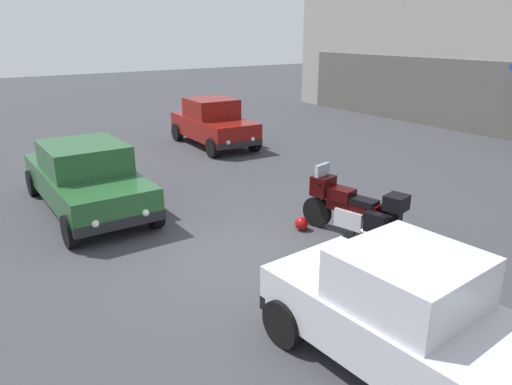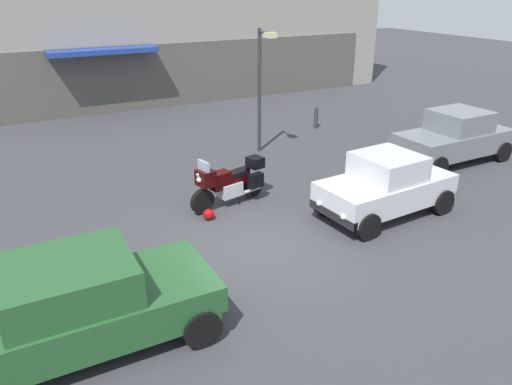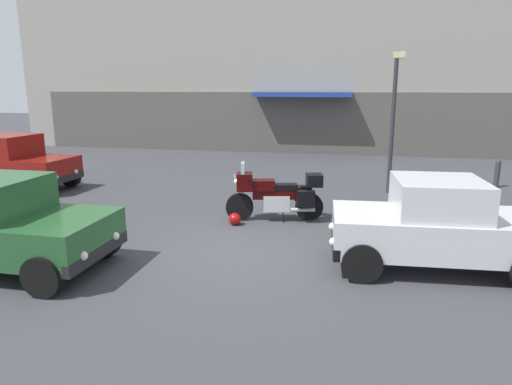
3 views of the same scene
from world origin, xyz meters
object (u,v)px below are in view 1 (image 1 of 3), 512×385
car_sedan_far (86,177)px  car_wagon_end (213,123)px  car_compact_side (405,316)px  helmet (302,224)px  motorcycle (354,208)px

car_sedan_far → car_wagon_end: car_wagon_end is taller
car_sedan_far → car_compact_side: bearing=11.2°
car_sedan_far → car_wagon_end: 6.77m
helmet → car_sedan_far: bearing=-138.1°
motorcycle → car_wagon_end: car_wagon_end is taller
car_sedan_far → car_compact_side: size_ratio=1.29×
helmet → car_compact_side: car_compact_side is taller
helmet → motorcycle: bearing=34.7°
motorcycle → car_compact_side: size_ratio=0.63×
car_sedan_far → car_wagon_end: size_ratio=1.16×
motorcycle → car_compact_side: 3.89m
motorcycle → car_sedan_far: (-4.48, -3.84, 0.16)m
motorcycle → car_compact_side: car_compact_side is taller
helmet → car_wagon_end: 7.94m
car_compact_side → car_wagon_end: (-11.54, 3.98, 0.04)m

